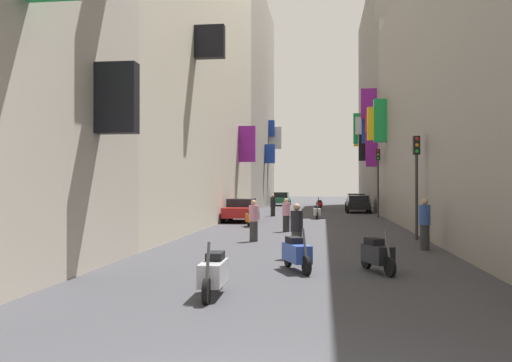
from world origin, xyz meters
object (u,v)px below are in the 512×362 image
scooter_blue (297,253)px  traffic_light_far_corner (417,169)px  parked_car_black (358,203)px  pedestrian_mid_street (273,205)px  pedestrian_near_right (254,221)px  pedestrian_far_away (297,231)px  parked_car_silver (356,201)px  parked_car_red (241,209)px  scooter_silver (214,273)px  traffic_light_near_corner (378,171)px  scooter_black (377,254)px  scooter_orange (251,218)px  pedestrian_near_left (286,215)px  scooter_red (319,204)px  pedestrian_crossing (425,224)px  scooter_white (317,212)px

scooter_blue → traffic_light_far_corner: (4.40, 8.43, 2.39)m
parked_car_black → pedestrian_mid_street: bearing=-136.2°
pedestrian_near_right → pedestrian_far_away: bearing=-67.5°
pedestrian_far_away → pedestrian_near_right: bearing=112.5°
parked_car_silver → pedestrian_near_right: bearing=-100.8°
parked_car_red → scooter_silver: bearing=-82.7°
pedestrian_near_right → traffic_light_near_corner: traffic_light_near_corner is taller
pedestrian_mid_street → pedestrian_far_away: 21.89m
parked_car_silver → parked_car_red: bearing=-113.5°
scooter_black → pedestrian_mid_street: size_ratio=1.12×
scooter_orange → pedestrian_near_left: (2.03, -2.83, 0.32)m
scooter_blue → scooter_black: same height
pedestrian_far_away → traffic_light_far_corner: 7.77m
scooter_red → scooter_blue: (-0.31, -34.96, 0.00)m
pedestrian_crossing → pedestrian_mid_street: pedestrian_crossing is taller
pedestrian_crossing → pedestrian_near_left: bearing=128.0°
parked_car_red → scooter_black: parked_car_red is taller
parked_car_red → scooter_blue: 18.98m
scooter_white → pedestrian_near_left: size_ratio=1.19×
traffic_light_far_corner → parked_car_silver: bearing=91.6°
pedestrian_far_away → scooter_white: bearing=88.9°
parked_car_red → pedestrian_crossing: pedestrian_crossing is taller
pedestrian_mid_street → traffic_light_far_corner: bearing=-65.2°
pedestrian_near_left → pedestrian_near_right: pedestrian_near_right is taller
scooter_blue → scooter_white: 21.71m
parked_car_silver → traffic_light_far_corner: traffic_light_far_corner is taller
parked_car_black → scooter_white: (-3.15, -8.47, -0.27)m
scooter_orange → scooter_white: bearing=65.2°
parked_car_red → scooter_white: 5.57m
parked_car_silver → scooter_white: size_ratio=2.26×
pedestrian_near_right → pedestrian_far_away: size_ratio=0.98×
pedestrian_near_right → pedestrian_far_away: 4.99m
scooter_white → pedestrian_crossing: size_ratio=1.07×
pedestrian_far_away → parked_car_black: bearing=82.7°
parked_car_silver → parked_car_red: size_ratio=1.02×
parked_car_black → scooter_blue: 30.38m
scooter_blue → scooter_orange: 14.76m
scooter_blue → parked_car_red: bearing=103.0°
scooter_orange → traffic_light_far_corner: 9.90m
scooter_red → pedestrian_near_right: (-2.33, -27.92, 0.34)m
pedestrian_crossing → pedestrian_mid_street: 20.38m
scooter_red → scooter_orange: same height
scooter_orange → pedestrian_far_away: bearing=-76.1°
scooter_red → traffic_light_near_corner: traffic_light_near_corner is taller
scooter_silver → traffic_light_far_corner: (5.88, 11.82, 2.39)m
pedestrian_far_away → traffic_light_near_corner: traffic_light_near_corner is taller
scooter_silver → traffic_light_far_corner: traffic_light_far_corner is taller
parked_car_black → pedestrian_near_left: bearing=-103.5°
parked_car_black → traffic_light_far_corner: size_ratio=0.98×
scooter_black → scooter_orange: size_ratio=1.00×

